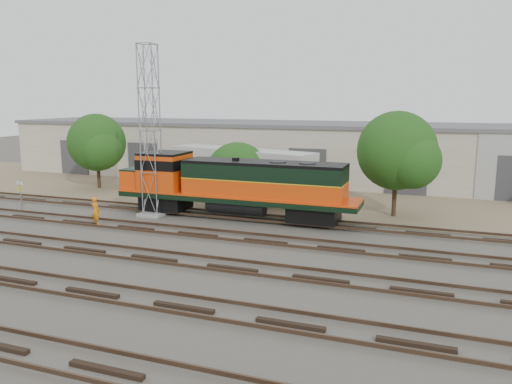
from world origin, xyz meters
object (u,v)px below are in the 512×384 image
(locomotive, at_px, (232,184))
(worker, at_px, (96,211))
(signal_tower, at_px, (150,135))
(semi_trailer, at_px, (243,168))

(locomotive, distance_m, worker, 8.40)
(signal_tower, bearing_deg, semi_trailer, 63.94)
(signal_tower, bearing_deg, worker, -120.00)
(signal_tower, bearing_deg, locomotive, 11.19)
(signal_tower, distance_m, worker, 5.84)
(locomotive, height_order, worker, locomotive)
(locomotive, height_order, signal_tower, signal_tower)
(signal_tower, height_order, semi_trailer, signal_tower)
(worker, height_order, semi_trailer, semi_trailer)
(signal_tower, relative_size, semi_trailer, 0.87)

